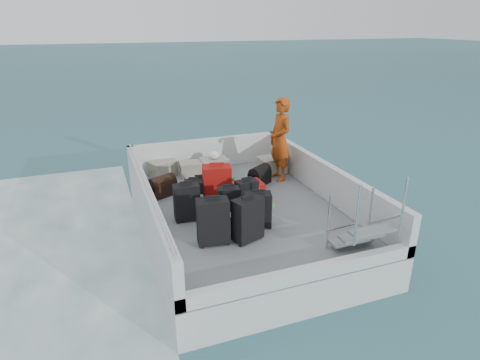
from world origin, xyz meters
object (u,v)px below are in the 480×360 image
Objects in this scene: suitcase_1 at (187,203)px; suitcase_4 at (229,203)px; crate_2 at (214,167)px; suitcase_0 at (213,222)px; crate_3 at (272,166)px; suitcase_5 at (217,184)px; suitcase_6 at (258,210)px; crate_1 at (192,170)px; suitcase_7 at (247,195)px; suitcase_8 at (246,189)px; crate_0 at (163,169)px; passenger at (280,140)px; suitcase_2 at (194,193)px; suitcase_3 at (248,220)px.

suitcase_1 is 1.16× the size of suitcase_4.
suitcase_0 is at bearing -107.40° from crate_2.
suitcase_0 is 1.27× the size of crate_3.
suitcase_1 is 0.90m from suitcase_5.
suitcase_6 is 1.18× the size of crate_1.
suitcase_1 reaches higher than suitcase_7.
suitcase_5 reaches higher than suitcase_8.
suitcase_6 is at bearing -70.71° from crate_0.
crate_2 is (0.93, 2.96, -0.21)m from suitcase_0.
suitcase_7 is at bearing 41.60° from suitcase_4.
suitcase_1 is 1.11× the size of crate_3.
passenger is (1.77, -0.81, 0.74)m from crate_1.
suitcase_7 is 2.06m from crate_1.
suitcase_2 is (0.07, 1.47, -0.12)m from suitcase_0.
suitcase_5 is at bearing -147.19° from crate_3.
suitcase_1 reaches higher than crate_3.
suitcase_3 is 3.07m from crate_2.
crate_3 reaches higher than crate_1.
passenger is (-0.00, -0.37, 0.72)m from crate_3.
suitcase_6 is 2.69m from crate_2.
suitcase_5 is (0.53, 1.48, -0.01)m from suitcase_0.
crate_1 is (-0.10, 2.22, -0.13)m from suitcase_4.
crate_2 is at bearing 162.01° from crate_3.
suitcase_5 is 1.30× the size of crate_2.
suitcase_1 is 1.17× the size of crate_2.
suitcase_0 is at bearing 143.31° from suitcase_8.
passenger is at bearing 35.65° from suitcase_3.
suitcase_6 reaches higher than crate_1.
suitcase_1 is 1.07× the size of suitcase_6.
suitcase_3 reaches higher than crate_0.
suitcase_0 is 1.48m from suitcase_2.
crate_0 reaches higher than crate_1.
crate_3 is (1.26, -0.41, 0.01)m from crate_2.
suitcase_7 is at bearing -75.04° from crate_1.
suitcase_6 is 2.40m from passenger.
passenger is at bearing 72.05° from suitcase_6.
passenger reaches higher than crate_1.
suitcase_5 is 1.23× the size of crate_3.
crate_0 is (-1.34, 1.70, 0.02)m from suitcase_8.
suitcase_7 reaches higher than suitcase_2.
suitcase_2 reaches higher than crate_2.
crate_3 is (2.37, -0.72, 0.02)m from crate_0.
suitcase_8 is 1.16× the size of crate_3.
suitcase_5 is at bearing 102.12° from suitcase_4.
suitcase_2 is (0.26, 0.53, -0.08)m from suitcase_1.
suitcase_1 is 1.27× the size of crate_1.
suitcase_3 is (0.48, -1.56, 0.10)m from suitcase_2.
suitcase_8 is 1.41m from crate_2.
suitcase_0 is 1.31× the size of suitcase_4.
suitcase_4 is 1.02× the size of crate_2.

